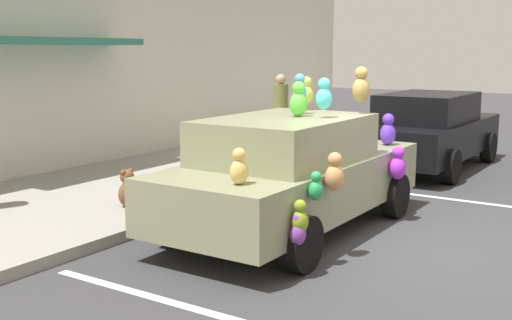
{
  "coord_description": "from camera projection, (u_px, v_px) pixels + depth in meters",
  "views": [
    {
      "loc": [
        -7.34,
        -2.62,
        2.39
      ],
      "look_at": [
        -0.14,
        2.11,
        0.9
      ],
      "focal_mm": 44.6,
      "sensor_mm": 36.0,
      "label": 1
    }
  ],
  "objects": [
    {
      "name": "ground_plane",
      "position": [
        404.0,
        246.0,
        7.88
      ],
      "size": [
        60.0,
        60.0,
        0.0
      ],
      "primitive_type": "plane",
      "color": "#38383A"
    },
    {
      "name": "sidewalk",
      "position": [
        115.0,
        191.0,
        10.57
      ],
      "size": [
        24.0,
        4.0,
        0.15
      ],
      "primitive_type": "cube",
      "color": "gray",
      "rests_on": "ground"
    },
    {
      "name": "storefront_building",
      "position": [
        21.0,
        4.0,
        11.19
      ],
      "size": [
        24.0,
        1.25,
        6.4
      ],
      "color": "beige",
      "rests_on": "ground"
    },
    {
      "name": "parking_stripe_front",
      "position": [
        406.0,
        193.0,
        10.74
      ],
      "size": [
        0.12,
        3.6,
        0.01
      ],
      "primitive_type": "cube",
      "color": "silver",
      "rests_on": "ground"
    },
    {
      "name": "parking_stripe_rear",
      "position": [
        190.0,
        307.0,
        5.98
      ],
      "size": [
        0.12,
        3.6,
        0.01
      ],
      "primitive_type": "cube",
      "color": "silver",
      "rests_on": "ground"
    },
    {
      "name": "plush_covered_car",
      "position": [
        293.0,
        172.0,
        8.39
      ],
      "size": [
        4.45,
        2.13,
        2.18
      ],
      "color": "gray",
      "rests_on": "ground"
    },
    {
      "name": "parked_sedan_behind",
      "position": [
        429.0,
        130.0,
        12.91
      ],
      "size": [
        4.44,
        1.92,
        1.54
      ],
      "color": "black",
      "rests_on": "ground"
    },
    {
      "name": "teddy_bear_on_sidewalk",
      "position": [
        127.0,
        189.0,
        9.19
      ],
      "size": [
        0.29,
        0.24,
        0.56
      ],
      "color": "brown",
      "rests_on": "sidewalk"
    },
    {
      "name": "pedestrian_walking_past",
      "position": [
        280.0,
        115.0,
        14.41
      ],
      "size": [
        0.34,
        0.34,
        1.71
      ],
      "color": "olive",
      "rests_on": "sidewalk"
    }
  ]
}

